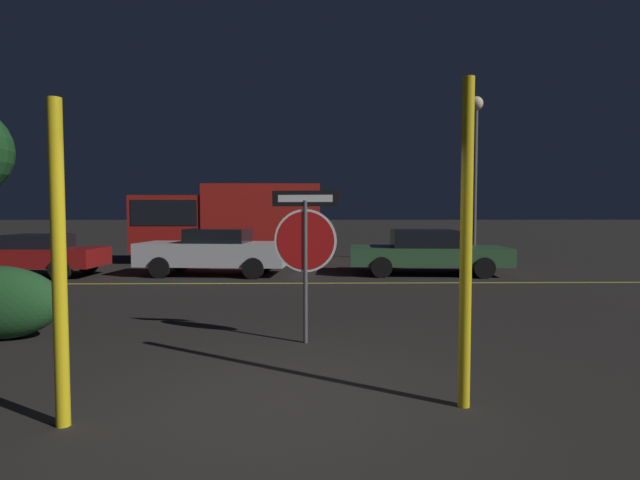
{
  "coord_description": "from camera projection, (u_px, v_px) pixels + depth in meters",
  "views": [
    {
      "loc": [
        0.32,
        -4.72,
        1.84
      ],
      "look_at": [
        0.52,
        5.24,
        1.3
      ],
      "focal_mm": 28.0,
      "sensor_mm": 36.0,
      "label": 1
    }
  ],
  "objects": [
    {
      "name": "ground_plane",
      "position": [
        277.0,
        404.0,
        4.8
      ],
      "size": [
        260.0,
        260.0,
        0.0
      ],
      "primitive_type": "plane",
      "color": "black"
    },
    {
      "name": "road_center_stripe",
      "position": [
        298.0,
        283.0,
        13.07
      ],
      "size": [
        42.13,
        0.12,
        0.01
      ],
      "primitive_type": "cube",
      "color": "gold",
      "rests_on": "ground_plane"
    },
    {
      "name": "stop_sign",
      "position": [
        305.0,
        238.0,
        7.0
      ],
      "size": [
        0.93,
        0.17,
        2.16
      ],
      "rotation": [
        0.0,
        0.0,
        -0.16
      ],
      "color": "#4C4C51",
      "rests_on": "ground_plane"
    },
    {
      "name": "yellow_pole_left",
      "position": [
        59.0,
        264.0,
        4.24
      ],
      "size": [
        0.12,
        0.12,
        2.81
      ],
      "primitive_type": "cylinder",
      "color": "yellow",
      "rests_on": "ground_plane"
    },
    {
      "name": "yellow_pole_right",
      "position": [
        466.0,
        244.0,
        4.67
      ],
      "size": [
        0.11,
        0.11,
        3.09
      ],
      "primitive_type": "cylinder",
      "color": "yellow",
      "rests_on": "ground_plane"
    },
    {
      "name": "passing_car_1",
      "position": [
        34.0,
        255.0,
        14.45
      ],
      "size": [
        3.98,
        1.89,
        1.22
      ],
      "rotation": [
        0.0,
        0.0,
        1.54
      ],
      "color": "maroon",
      "rests_on": "ground_plane"
    },
    {
      "name": "passing_car_2",
      "position": [
        215.0,
        251.0,
        14.8
      ],
      "size": [
        4.54,
        2.16,
        1.38
      ],
      "rotation": [
        0.0,
        0.0,
        1.48
      ],
      "color": "silver",
      "rests_on": "ground_plane"
    },
    {
      "name": "passing_car_3",
      "position": [
        427.0,
        252.0,
        15.0
      ],
      "size": [
        4.84,
        2.35,
        1.33
      ],
      "rotation": [
        0.0,
        0.0,
        -1.65
      ],
      "color": "#335B38",
      "rests_on": "ground_plane"
    },
    {
      "name": "delivery_truck",
      "position": [
        226.0,
        220.0,
        18.77
      ],
      "size": [
        6.86,
        2.44,
        2.89
      ],
      "rotation": [
        0.0,
        0.0,
        1.58
      ],
      "color": "maroon",
      "rests_on": "ground_plane"
    },
    {
      "name": "street_lamp",
      "position": [
        475.0,
        147.0,
        18.07
      ],
      "size": [
        0.51,
        0.51,
        6.05
      ],
      "color": "#4C4C51",
      "rests_on": "ground_plane"
    }
  ]
}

